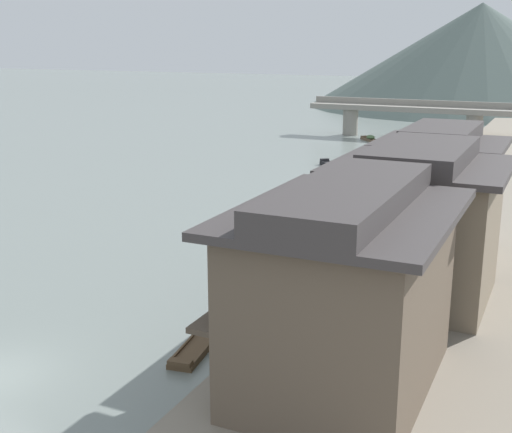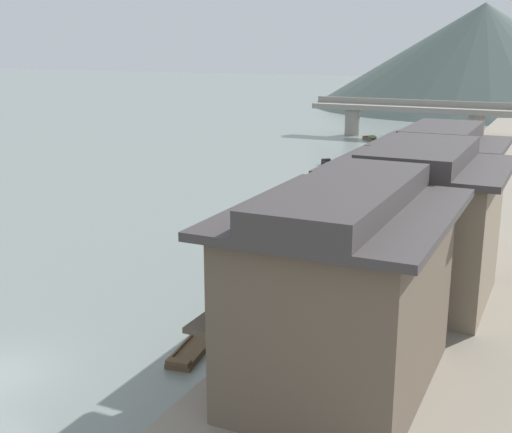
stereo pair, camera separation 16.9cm
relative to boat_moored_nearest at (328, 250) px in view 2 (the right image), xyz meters
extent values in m
cube|color=brown|center=(0.00, 0.00, -0.15)|extent=(1.11, 3.49, 0.21)
cube|color=brown|center=(0.07, 1.57, 0.05)|extent=(0.88, 0.40, 0.19)
cube|color=brown|center=(-0.07, -1.57, 0.05)|extent=(0.88, 0.40, 0.19)
cube|color=brown|center=(-0.44, 0.02, 0.00)|extent=(0.22, 2.95, 0.08)
cube|color=brown|center=(0.44, -0.02, 0.00)|extent=(0.22, 2.95, 0.08)
ellipsoid|color=brown|center=(0.00, 0.00, 0.19)|extent=(0.91, 1.24, 0.47)
cube|color=#232326|center=(-7.74, 23.86, -0.11)|extent=(3.59, 3.57, 0.28)
cube|color=#232326|center=(-6.35, 22.49, 0.15)|extent=(0.80, 0.80, 0.25)
cube|color=#232326|center=(-9.12, 25.23, 0.15)|extent=(0.80, 0.80, 0.25)
cube|color=#232326|center=(-7.46, 24.14, 0.07)|extent=(2.69, 2.66, 0.08)
cube|color=#232326|center=(-8.01, 23.58, 0.07)|extent=(2.69, 2.66, 0.08)
cube|color=brown|center=(-9.36, 41.43, -0.15)|extent=(3.04, 3.38, 0.20)
cube|color=brown|center=(-8.31, 40.16, 0.04)|extent=(0.90, 0.83, 0.18)
cube|color=brown|center=(-10.41, 42.70, 0.04)|extent=(0.90, 0.83, 0.18)
cube|color=brown|center=(-9.02, 41.71, -0.01)|extent=(2.04, 2.44, 0.08)
cube|color=brown|center=(-9.70, 41.15, -0.01)|extent=(2.04, 2.44, 0.08)
ellipsoid|color=#4C6B42|center=(-9.36, 41.43, 0.19)|extent=(1.44, 1.48, 0.48)
cube|color=brown|center=(-0.73, -11.89, -0.16)|extent=(1.69, 5.32, 0.18)
cube|color=brown|center=(-1.09, -9.45, 0.01)|extent=(0.88, 0.48, 0.16)
cube|color=brown|center=(-0.36, -14.33, 0.01)|extent=(0.88, 0.48, 0.16)
cube|color=brown|center=(-1.15, -11.95, -0.03)|extent=(0.78, 4.70, 0.08)
cube|color=brown|center=(-0.31, -11.83, -0.03)|extent=(0.78, 4.70, 0.08)
cube|color=#423328|center=(-0.39, 23.26, -0.10)|extent=(1.40, 5.42, 0.30)
cube|color=#423328|center=(-0.21, 25.78, 0.18)|extent=(0.94, 0.43, 0.27)
cube|color=#423328|center=(-0.57, 20.73, 0.18)|extent=(0.94, 0.43, 0.27)
cube|color=#423328|center=(-0.86, 23.29, 0.09)|extent=(0.43, 4.85, 0.08)
cube|color=#423328|center=(0.08, 23.22, 0.09)|extent=(0.43, 4.85, 0.08)
cube|color=#232326|center=(-3.49, 33.02, -0.14)|extent=(4.11, 3.63, 0.22)
cube|color=#232326|center=(-1.85, 31.67, 0.07)|extent=(0.82, 0.89, 0.20)
cube|color=#232326|center=(-5.13, 34.38, 0.07)|extent=(0.82, 0.89, 0.20)
cube|color=#232326|center=(-3.21, 33.36, 0.01)|extent=(3.17, 2.64, 0.08)
cube|color=#232326|center=(-3.76, 32.69, 0.01)|extent=(3.17, 2.64, 0.08)
ellipsoid|color=brown|center=(-3.49, 33.02, 0.21)|extent=(1.46, 1.42, 0.47)
cube|color=#33281E|center=(-3.14, 3.35, -0.13)|extent=(4.42, 3.91, 0.24)
cube|color=#33281E|center=(-1.39, 1.89, 0.09)|extent=(0.88, 0.96, 0.21)
cube|color=#33281E|center=(-4.90, 4.80, 0.09)|extent=(0.88, 0.96, 0.21)
cube|color=#33281E|center=(-2.83, 3.72, 0.03)|extent=(3.41, 2.84, 0.08)
cube|color=#33281E|center=(-3.45, 2.97, 0.03)|extent=(3.41, 2.84, 0.08)
cube|color=#232326|center=(-0.46, -4.67, -0.13)|extent=(1.41, 4.93, 0.24)
cube|color=#232326|center=(-0.58, -2.39, 0.09)|extent=(1.04, 0.42, 0.21)
cube|color=#232326|center=(-0.33, -6.96, 0.09)|extent=(1.04, 0.42, 0.21)
cube|color=#232326|center=(-0.98, -4.70, 0.02)|extent=(0.32, 4.38, 0.08)
cube|color=#232326|center=(0.07, -4.64, 0.02)|extent=(0.32, 4.38, 0.08)
cube|color=brown|center=(5.44, -14.49, 3.27)|extent=(4.96, 7.35, 5.20)
cube|color=#4D4135|center=(2.60, -14.49, 3.27)|extent=(0.70, 7.35, 0.16)
cube|color=#3D3838|center=(5.44, -14.49, 5.99)|extent=(5.86, 8.25, 0.24)
cube|color=#3D3838|center=(5.44, -14.49, 6.46)|extent=(2.98, 8.25, 0.70)
cube|color=#7F705B|center=(5.81, -6.33, 3.27)|extent=(5.71, 5.88, 5.20)
cube|color=brown|center=(2.60, -6.33, 3.27)|extent=(0.70, 5.88, 0.16)
cube|color=#3D3838|center=(5.81, -6.33, 5.99)|extent=(6.61, 6.78, 0.24)
cube|color=#3D3838|center=(5.81, -6.33, 6.46)|extent=(3.42, 6.78, 0.70)
cube|color=gray|center=(5.45, 0.09, 3.27)|extent=(4.99, 4.93, 5.20)
cube|color=gray|center=(2.60, 0.09, 3.27)|extent=(0.70, 4.93, 0.16)
cube|color=#3D3838|center=(5.45, 0.09, 5.99)|extent=(5.89, 5.83, 0.24)
cube|color=#3D3838|center=(5.45, 0.09, 6.46)|extent=(2.99, 5.83, 0.70)
cylinder|color=#473828|center=(1.94, -11.11, 1.16)|extent=(0.20, 0.20, 0.97)
cylinder|color=#473828|center=(1.94, -4.21, 1.04)|extent=(0.20, 0.20, 0.74)
cube|color=gray|center=(-5.88, 45.38, 3.14)|extent=(23.72, 2.40, 0.60)
cylinder|color=gray|center=(-13.00, 45.38, 1.29)|extent=(1.80, 1.80, 3.09)
cylinder|color=gray|center=(1.24, 45.38, 1.29)|extent=(1.80, 1.80, 3.09)
cube|color=gray|center=(-5.88, 46.38, 3.79)|extent=(23.72, 0.30, 0.70)
cone|color=#4C5B56|center=(-4.41, 89.57, 8.34)|extent=(56.59, 56.59, 17.18)
camera|label=1|loc=(10.83, -32.08, 10.64)|focal=46.93mm
camera|label=2|loc=(10.98, -32.01, 10.64)|focal=46.93mm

